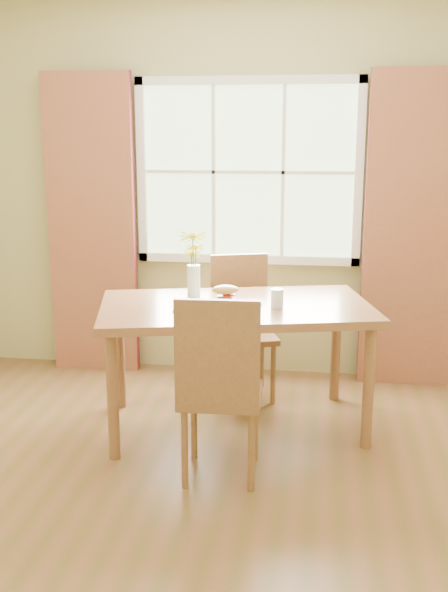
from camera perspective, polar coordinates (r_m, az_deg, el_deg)
room at (r=3.20m, az=-1.48°, el=5.49°), size 4.24×3.84×2.74m
window at (r=5.03m, az=2.02°, el=10.17°), size 1.62×0.06×1.32m
curtain_left at (r=5.23m, az=-10.82°, el=5.66°), size 0.65×0.08×2.20m
curtain_right at (r=5.00m, az=15.16°, el=5.07°), size 0.65×0.08×2.20m
dining_table at (r=4.15m, az=0.97°, el=-1.76°), size 1.77×1.25×0.78m
chair_near at (r=3.53m, az=-0.38°, el=-7.10°), size 0.44×0.44×1.01m
chair_far at (r=4.76m, az=1.49°, el=-1.93°), size 0.51×0.51×0.96m
placemat at (r=4.04m, az=-0.47°, el=-0.99°), size 0.50×0.40×0.01m
plate at (r=3.99m, az=-0.12°, el=-1.01°), size 0.32×0.32×0.01m
croissant_sandwich at (r=4.03m, az=0.11°, el=0.05°), size 0.18×0.15×0.12m
water_glass at (r=4.06m, az=4.40°, el=-0.22°), size 0.07×0.07×0.11m
flower_vase at (r=4.26m, az=-2.53°, el=3.19°), size 0.17×0.17×0.42m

